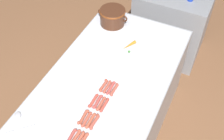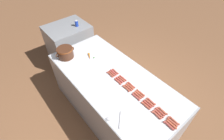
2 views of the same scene
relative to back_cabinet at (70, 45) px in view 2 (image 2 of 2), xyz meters
The scene contains 35 objects.
ground_plane 1.78m from the back_cabinet, 95.61° to the right, with size 20.00×20.00×0.00m, color brown.
griddle_counter 1.72m from the back_cabinet, 95.61° to the right, with size 1.03×2.22×0.90m.
back_cabinet is the anchor object (origin of this frame).
hot_dog_0 2.75m from the back_cabinet, 93.41° to the right, with size 0.03×0.15×0.03m.
hot_dog_1 2.58m from the back_cabinet, 93.65° to the right, with size 0.03×0.15×0.03m.
hot_dog_2 2.41m from the back_cabinet, 93.95° to the right, with size 0.03×0.15×0.03m.
hot_dog_3 2.24m from the back_cabinet, 94.18° to the right, with size 0.03×0.15×0.03m.
hot_dog_4 2.05m from the back_cabinet, 94.57° to the right, with size 0.04×0.15×0.03m.
hot_dog_5 1.89m from the back_cabinet, 95.09° to the right, with size 0.03×0.15×0.03m.
hot_dog_6 1.71m from the back_cabinet, 95.52° to the right, with size 0.03×0.15×0.03m.
hot_dog_7 2.76m from the back_cabinet, 92.67° to the right, with size 0.03×0.15×0.03m.
hot_dog_8 2.58m from the back_cabinet, 92.92° to the right, with size 0.03×0.15×0.03m.
hot_dog_9 2.40m from the back_cabinet, 93.15° to the right, with size 0.03×0.15×0.03m.
hot_dog_10 2.23m from the back_cabinet, 93.29° to the right, with size 0.03×0.15×0.03m.
hot_dog_11 2.06m from the back_cabinet, 93.62° to the right, with size 0.03×0.15×0.03m.
hot_dog_12 1.88m from the back_cabinet, 93.99° to the right, with size 0.03×0.15×0.03m.
hot_dog_13 1.71m from the back_cabinet, 94.32° to the right, with size 0.03×0.15×0.03m.
hot_dog_14 2.75m from the back_cabinet, 92.03° to the right, with size 0.03×0.15×0.03m.
hot_dog_15 2.57m from the back_cabinet, 92.15° to the right, with size 0.03×0.15×0.03m.
hot_dog_16 2.40m from the back_cabinet, 92.32° to the right, with size 0.03×0.15×0.03m.
hot_dog_17 2.23m from the back_cabinet, 92.43° to the right, with size 0.03×0.15×0.03m.
hot_dog_18 2.05m from the back_cabinet, 92.68° to the right, with size 0.03×0.15×0.03m.
hot_dog_19 1.88m from the back_cabinet, 92.91° to the right, with size 0.03×0.15×0.03m.
hot_dog_20 1.70m from the back_cabinet, 93.23° to the right, with size 0.03×0.15×0.03m.
hot_dog_21 2.75m from the back_cabinet, 91.35° to the right, with size 0.03×0.15×0.03m.
hot_dog_22 2.58m from the back_cabinet, 91.38° to the right, with size 0.04×0.15×0.03m.
hot_dog_23 2.40m from the back_cabinet, 91.49° to the right, with size 0.03×0.15×0.03m.
hot_dog_24 2.22m from the back_cabinet, 91.63° to the right, with size 0.03×0.15×0.03m.
hot_dog_25 2.05m from the back_cabinet, 91.79° to the right, with size 0.03×0.15×0.03m.
hot_dog_26 1.88m from the back_cabinet, 91.96° to the right, with size 0.03×0.15×0.03m.
hot_dog_27 1.71m from the back_cabinet, 92.03° to the right, with size 0.03×0.15×0.03m.
bean_pot 1.09m from the back_cabinet, 118.63° to the right, with size 0.34×0.27×0.17m.
serving_spoon 2.35m from the back_cabinet, 105.11° to the right, with size 0.22×0.21×0.02m.
carrot 1.20m from the back_cabinet, 98.14° to the right, with size 0.10×0.17×0.03m.
soda_can 0.58m from the back_cabinet, 35.43° to the right, with size 0.07×0.07×0.12m.
Camera 2 is at (-1.07, -1.27, 2.67)m, focal length 26.23 mm.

